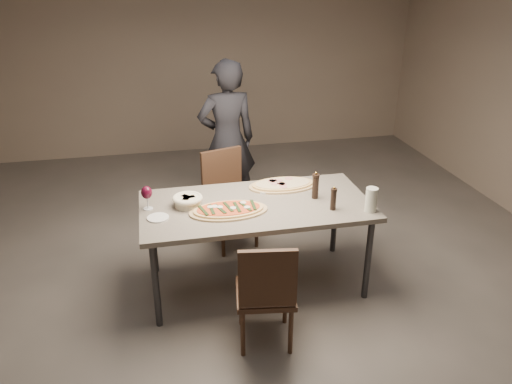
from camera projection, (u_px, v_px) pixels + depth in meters
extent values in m
plane|color=#5B554F|center=(256.00, 283.00, 4.23)|extent=(7.00, 7.00, 0.00)
plane|color=gray|center=(201.00, 51.00, 6.76)|extent=(6.00, 0.00, 6.00)
cube|color=slate|center=(256.00, 206.00, 3.92)|extent=(1.80, 0.90, 0.04)
cylinder|color=#333335|center=(156.00, 285.00, 3.59)|extent=(0.05, 0.05, 0.71)
cylinder|color=#333335|center=(368.00, 259.00, 3.91)|extent=(0.05, 0.05, 0.71)
cylinder|color=#333335|center=(153.00, 236.00, 4.25)|extent=(0.05, 0.05, 0.71)
cylinder|color=#333335|center=(335.00, 217.00, 4.57)|extent=(0.05, 0.05, 0.71)
ellipsoid|color=white|center=(243.00, 202.00, 3.85)|extent=(0.05, 0.05, 0.01)
ellipsoid|color=white|center=(210.00, 206.00, 3.78)|extent=(0.05, 0.05, 0.01)
ellipsoid|color=white|center=(220.00, 207.00, 3.78)|extent=(0.05, 0.05, 0.01)
ellipsoid|color=white|center=(233.00, 207.00, 3.76)|extent=(0.05, 0.05, 0.01)
ellipsoid|color=white|center=(247.00, 207.00, 3.77)|extent=(0.05, 0.05, 0.01)
ellipsoid|color=white|center=(215.00, 206.00, 3.79)|extent=(0.05, 0.05, 0.01)
cube|color=#1F3416|center=(203.00, 210.00, 3.73)|extent=(0.07, 0.17, 0.01)
cube|color=#1F3416|center=(212.00, 209.00, 3.74)|extent=(0.03, 0.17, 0.01)
cube|color=#1F3416|center=(220.00, 209.00, 3.75)|extent=(0.08, 0.17, 0.01)
cube|color=#1F3416|center=(228.00, 207.00, 3.78)|extent=(0.06, 0.17, 0.01)
cube|color=#1F3416|center=(237.00, 207.00, 3.78)|extent=(0.04, 0.17, 0.01)
cube|color=#1F3416|center=(245.00, 206.00, 3.79)|extent=(0.08, 0.17, 0.01)
cube|color=#1F3416|center=(253.00, 205.00, 3.81)|extent=(0.03, 0.17, 0.01)
cylinder|color=tan|center=(283.00, 186.00, 4.13)|extent=(0.07, 0.07, 0.00)
cylinder|color=tan|center=(281.00, 184.00, 4.19)|extent=(0.07, 0.07, 0.00)
cylinder|color=tan|center=(279.00, 180.00, 4.25)|extent=(0.07, 0.07, 0.00)
cylinder|color=tan|center=(273.00, 181.00, 4.25)|extent=(0.07, 0.07, 0.00)
cylinder|color=tan|center=(272.00, 181.00, 4.24)|extent=(0.07, 0.07, 0.00)
cylinder|color=tan|center=(289.00, 178.00, 4.29)|extent=(0.07, 0.07, 0.00)
cylinder|color=tan|center=(274.00, 184.00, 4.19)|extent=(0.07, 0.07, 0.00)
cylinder|color=tan|center=(283.00, 184.00, 4.18)|extent=(0.07, 0.07, 0.00)
cylinder|color=beige|center=(188.00, 201.00, 3.86)|extent=(0.20, 0.20, 0.08)
torus|color=beige|center=(187.00, 198.00, 3.85)|extent=(0.24, 0.24, 0.04)
cube|color=#A66F43|center=(191.00, 199.00, 3.86)|extent=(0.07, 0.06, 0.04)
cube|color=#A66F43|center=(185.00, 198.00, 3.87)|extent=(0.08, 0.08, 0.04)
cube|color=#A66F43|center=(186.00, 201.00, 3.83)|extent=(0.07, 0.07, 0.04)
cylinder|color=white|center=(265.00, 190.00, 4.13)|extent=(0.13, 0.13, 0.01)
cylinder|color=#AFA640|center=(265.00, 190.00, 4.13)|extent=(0.09, 0.09, 0.00)
cylinder|color=black|center=(333.00, 200.00, 3.79)|extent=(0.04, 0.04, 0.16)
cylinder|color=black|center=(334.00, 190.00, 3.75)|extent=(0.05, 0.05, 0.02)
sphere|color=gold|center=(334.00, 188.00, 3.75)|extent=(0.02, 0.02, 0.02)
cylinder|color=black|center=(315.00, 187.00, 3.97)|extent=(0.05, 0.05, 0.18)
cylinder|color=black|center=(316.00, 176.00, 3.93)|extent=(0.06, 0.06, 0.02)
sphere|color=gold|center=(316.00, 173.00, 3.92)|extent=(0.02, 0.02, 0.02)
cylinder|color=silver|center=(371.00, 200.00, 3.76)|extent=(0.09, 0.09, 0.19)
cylinder|color=silver|center=(148.00, 209.00, 3.83)|extent=(0.07, 0.07, 0.01)
cylinder|color=silver|center=(148.00, 203.00, 3.81)|extent=(0.01, 0.01, 0.09)
ellipsoid|color=#480A1E|center=(147.00, 192.00, 3.77)|extent=(0.08, 0.08, 0.10)
cylinder|color=white|center=(158.00, 218.00, 3.68)|extent=(0.16, 0.16, 0.01)
cube|color=#3C2719|center=(265.00, 293.00, 3.45)|extent=(0.45, 0.45, 0.04)
cylinder|color=#3C2719|center=(243.00, 333.00, 3.37)|extent=(0.03, 0.03, 0.37)
cylinder|color=#3C2719|center=(291.00, 331.00, 3.39)|extent=(0.03, 0.03, 0.37)
cylinder|color=#3C2719|center=(241.00, 304.00, 3.67)|extent=(0.03, 0.03, 0.37)
cylinder|color=#3C2719|center=(285.00, 302.00, 3.69)|extent=(0.03, 0.03, 0.37)
cube|color=#3C2719|center=(268.00, 279.00, 3.18)|extent=(0.38, 0.09, 0.42)
cube|color=#3C2719|center=(231.00, 204.00, 4.67)|extent=(0.53, 0.53, 0.04)
cylinder|color=#3C2719|center=(239.00, 214.00, 4.97)|extent=(0.03, 0.03, 0.40)
cylinder|color=#3C2719|center=(207.00, 222.00, 4.82)|extent=(0.03, 0.03, 0.40)
cylinder|color=#3C2719|center=(256.00, 228.00, 4.70)|extent=(0.03, 0.03, 0.40)
cylinder|color=#3C2719|center=(223.00, 237.00, 4.54)|extent=(0.03, 0.03, 0.40)
cube|color=#3C2719|center=(221.00, 172.00, 4.71)|extent=(0.40, 0.16, 0.45)
imported|color=black|center=(227.00, 140.00, 5.11)|extent=(0.64, 0.46, 1.65)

